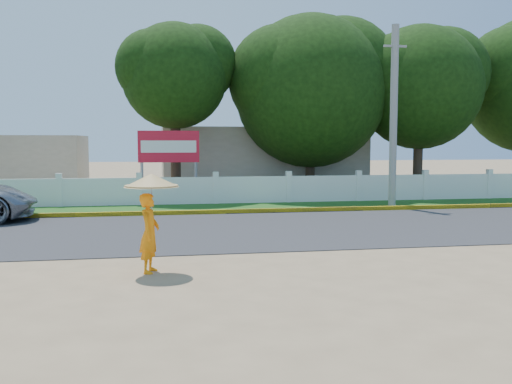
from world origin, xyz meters
TOP-DOWN VIEW (x-y plane):
  - ground at (0.00, 0.00)m, footprint 120.00×120.00m
  - road at (0.00, 4.50)m, footprint 60.00×7.00m
  - grass_verge at (0.00, 9.75)m, footprint 60.00×3.50m
  - curb at (0.00, 8.05)m, footprint 40.00×0.18m
  - fence at (0.00, 11.20)m, footprint 40.00×0.10m
  - building_near at (3.00, 18.00)m, footprint 10.00×6.00m
  - building_far at (-10.00, 19.00)m, footprint 8.00×5.00m
  - utility_pole at (6.52, 8.95)m, footprint 0.28×0.28m
  - monk_with_parasol at (-2.49, -0.46)m, footprint 1.05×1.05m
  - billboard at (-1.81, 12.30)m, footprint 2.50×0.13m
  - tree_row at (5.03, 14.10)m, footprint 37.13×7.37m

SIDE VIEW (x-z plane):
  - ground at x=0.00m, z-range 0.00..0.00m
  - road at x=0.00m, z-range 0.00..0.02m
  - grass_verge at x=0.00m, z-range 0.00..0.03m
  - curb at x=0.00m, z-range 0.00..0.16m
  - fence at x=0.00m, z-range 0.00..1.10m
  - monk_with_parasol at x=-2.49m, z-range 0.29..2.20m
  - building_far at x=-10.00m, z-range 0.00..2.80m
  - building_near at x=3.00m, z-range 0.00..3.20m
  - billboard at x=-1.81m, z-range 0.67..3.62m
  - utility_pole at x=6.52m, z-range 0.00..6.85m
  - tree_row at x=5.03m, z-range 0.65..9.35m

